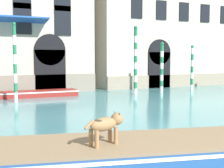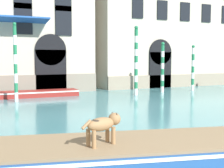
% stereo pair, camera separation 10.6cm
% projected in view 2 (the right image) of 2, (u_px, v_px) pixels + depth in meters
% --- Properties ---
extents(palazzo_left, '(10.35, 7.40, 12.53)m').
position_uv_depth(palazzo_left, '(17.00, 8.00, 23.46)').
color(palazzo_left, '#BCB29E').
rests_on(palazzo_left, ground_plane).
extents(palazzo_right, '(14.23, 6.13, 14.69)m').
position_uv_depth(palazzo_right, '(165.00, 5.00, 28.87)').
color(palazzo_right, '#BCB29E').
rests_on(palazzo_right, ground_plane).
extents(boat_foreground, '(7.12, 3.82, 0.57)m').
position_uv_depth(boat_foreground, '(129.00, 152.00, 7.41)').
color(boat_foreground, '#234C8C').
rests_on(boat_foreground, ground_plane).
extents(dog_on_deck, '(1.05, 0.50, 0.71)m').
position_uv_depth(dog_on_deck, '(104.00, 124.00, 7.06)').
color(dog_on_deck, '#997047').
rests_on(dog_on_deck, boat_foreground).
extents(boat_moored_near_palazzo, '(6.28, 1.61, 0.38)m').
position_uv_depth(boat_moored_near_palazzo, '(29.00, 94.00, 19.86)').
color(boat_moored_near_palazzo, maroon).
rests_on(boat_moored_near_palazzo, ground_plane).
extents(mooring_pole_0, '(0.25, 0.25, 4.59)m').
position_uv_depth(mooring_pole_0, '(136.00, 60.00, 20.68)').
color(mooring_pole_0, white).
rests_on(mooring_pole_0, ground_plane).
extents(mooring_pole_1, '(0.21, 0.21, 4.48)m').
position_uv_depth(mooring_pole_1, '(15.00, 62.00, 17.55)').
color(mooring_pole_1, white).
rests_on(mooring_pole_1, ground_plane).
extents(mooring_pole_2, '(0.24, 0.24, 3.60)m').
position_uv_depth(mooring_pole_2, '(163.00, 67.00, 22.37)').
color(mooring_pole_2, white).
rests_on(mooring_pole_2, ground_plane).
extents(mooring_pole_4, '(0.22, 0.22, 3.42)m').
position_uv_depth(mooring_pole_4, '(193.00, 68.00, 23.28)').
color(mooring_pole_4, white).
rests_on(mooring_pole_4, ground_plane).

